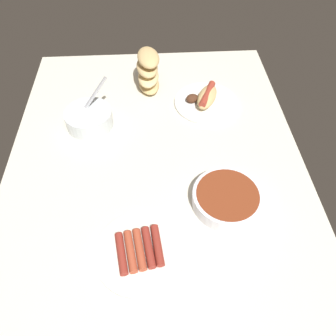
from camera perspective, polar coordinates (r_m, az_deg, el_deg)
ground_plane at (r=99.30cm, az=-2.16°, el=0.41°), size 120.00×90.00×3.00cm
plate_sausages at (r=81.86cm, az=-5.02°, el=-14.41°), size 22.49×22.49×3.02cm
bread_stack at (r=120.84cm, az=-3.54°, el=16.65°), size 14.37×9.52×14.40cm
bowl_chili at (r=88.89cm, az=10.31°, el=-5.23°), size 18.74×18.74×4.31cm
plate_hotdog_assembled at (r=117.16cm, az=6.70°, el=11.86°), size 22.63×22.63×5.61cm
bowl_coleslaw at (r=110.54cm, az=-13.78°, el=8.62°), size 15.45×15.45×14.95cm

